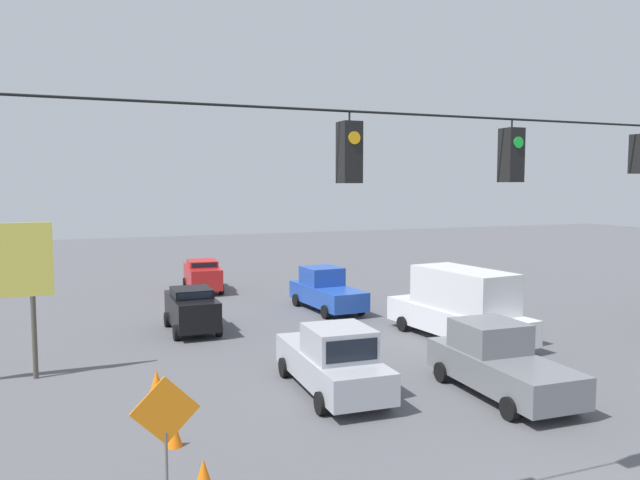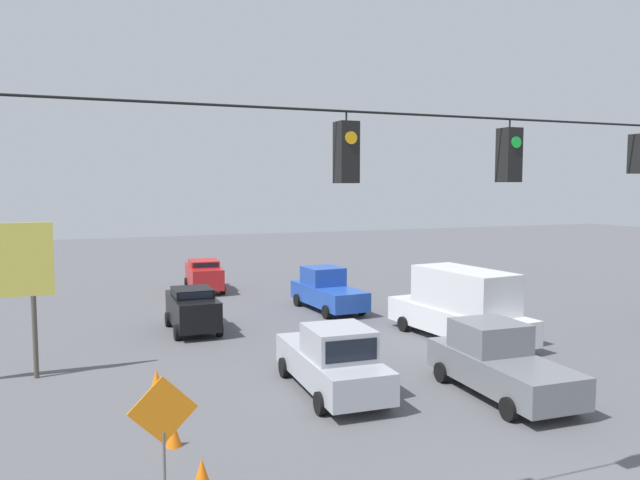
# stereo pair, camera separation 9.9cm
# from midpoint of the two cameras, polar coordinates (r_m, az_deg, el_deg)

# --- Properties ---
(overhead_signal_span) EXTENTS (20.82, 0.38, 8.22)m
(overhead_signal_span) POSITION_cam_midpoint_polar(r_m,az_deg,el_deg) (12.86, 22.17, 0.09)
(overhead_signal_span) COLOR #939399
(overhead_signal_span) RESTS_ON ground_plane
(sedan_black_withflow_far) EXTENTS (1.98, 4.08, 1.88)m
(sedan_black_withflow_far) POSITION_cam_midpoint_polar(r_m,az_deg,el_deg) (27.44, -11.75, -6.18)
(sedan_black_withflow_far) COLOR black
(sedan_black_withflow_far) RESTS_ON ground_plane
(pickup_truck_blue_oncoming_deep) EXTENTS (2.39, 5.34, 2.12)m
(pickup_truck_blue_oncoming_deep) POSITION_cam_midpoint_polar(r_m,az_deg,el_deg) (31.44, 0.46, -4.66)
(pickup_truck_blue_oncoming_deep) COLOR #234CB2
(pickup_truck_blue_oncoming_deep) RESTS_ON ground_plane
(sedan_red_withflow_deep) EXTENTS (2.26, 4.56, 1.86)m
(sedan_red_withflow_deep) POSITION_cam_midpoint_polar(r_m,az_deg,el_deg) (37.56, -10.77, -3.16)
(sedan_red_withflow_deep) COLOR red
(sedan_red_withflow_deep) RESTS_ON ground_plane
(pickup_truck_silver_withflow_mid) EXTENTS (2.34, 5.59, 2.12)m
(pickup_truck_silver_withflow_mid) POSITION_cam_midpoint_polar(r_m,az_deg,el_deg) (19.20, 1.04, -10.98)
(pickup_truck_silver_withflow_mid) COLOR #A8AAB2
(pickup_truck_silver_withflow_mid) RESTS_ON ground_plane
(pickup_truck_grey_crossing_near) EXTENTS (2.39, 5.42, 2.12)m
(pickup_truck_grey_crossing_near) POSITION_cam_midpoint_polar(r_m,az_deg,el_deg) (19.79, 15.88, -10.69)
(pickup_truck_grey_crossing_near) COLOR slate
(pickup_truck_grey_crossing_near) RESTS_ON ground_plane
(box_truck_white_oncoming_far) EXTENTS (2.92, 7.06, 2.92)m
(box_truck_white_oncoming_far) POSITION_cam_midpoint_polar(r_m,az_deg,el_deg) (25.88, 12.60, -5.85)
(box_truck_white_oncoming_far) COLOR silver
(box_truck_white_oncoming_far) RESTS_ON ground_plane
(traffic_cone_nearest) EXTENTS (0.38, 0.38, 0.63)m
(traffic_cone_nearest) POSITION_cam_midpoint_polar(r_m,az_deg,el_deg) (14.03, -10.81, -20.20)
(traffic_cone_nearest) COLOR orange
(traffic_cone_nearest) RESTS_ON ground_plane
(traffic_cone_second) EXTENTS (0.38, 0.38, 0.63)m
(traffic_cone_second) POSITION_cam_midpoint_polar(r_m,az_deg,el_deg) (16.09, -13.33, -16.85)
(traffic_cone_second) COLOR orange
(traffic_cone_second) RESTS_ON ground_plane
(traffic_cone_third) EXTENTS (0.38, 0.38, 0.63)m
(traffic_cone_third) POSITION_cam_midpoint_polar(r_m,az_deg,el_deg) (18.15, -14.63, -14.30)
(traffic_cone_third) COLOR orange
(traffic_cone_third) RESTS_ON ground_plane
(traffic_cone_fourth) EXTENTS (0.38, 0.38, 0.63)m
(traffic_cone_fourth) POSITION_cam_midpoint_polar(r_m,az_deg,el_deg) (20.26, -14.86, -12.24)
(traffic_cone_fourth) COLOR orange
(traffic_cone_fourth) RESTS_ON ground_plane
(work_zone_sign) EXTENTS (1.27, 0.06, 2.84)m
(work_zone_sign) POSITION_cam_midpoint_polar(r_m,az_deg,el_deg) (12.12, -14.18, -15.84)
(work_zone_sign) COLOR slate
(work_zone_sign) RESTS_ON ground_plane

